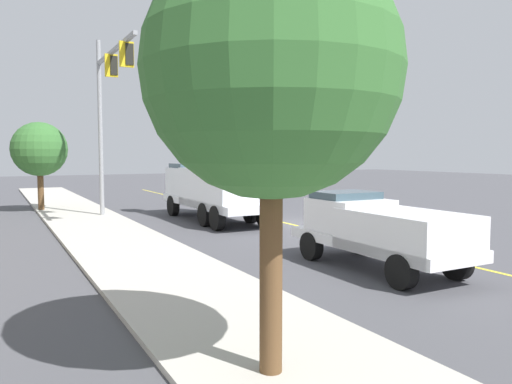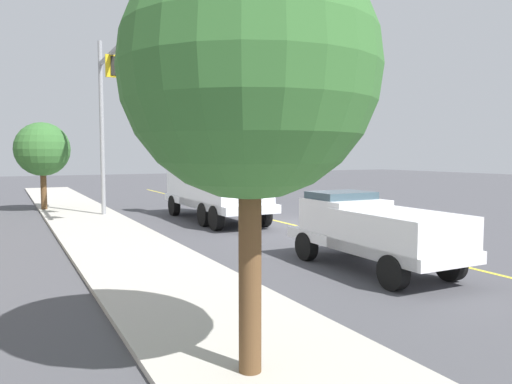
{
  "view_description": "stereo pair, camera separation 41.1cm",
  "coord_description": "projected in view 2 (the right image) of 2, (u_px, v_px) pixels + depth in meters",
  "views": [
    {
      "loc": [
        -18.52,
        12.13,
        3.17
      ],
      "look_at": [
        1.69,
        0.95,
        1.4
      ],
      "focal_mm": 34.61,
      "sensor_mm": 36.0,
      "label": 1
    },
    {
      "loc": [
        -18.72,
        11.77,
        3.17
      ],
      "look_at": [
        1.69,
        0.95,
        1.4
      ],
      "focal_mm": 34.61,
      "sensor_mm": 36.0,
      "label": 2
    }
  ],
  "objects": [
    {
      "name": "traffic_signal_mast",
      "position": [
        109.0,
        96.0,
        22.94
      ],
      "size": [
        7.14,
        0.6,
        8.78
      ],
      "color": "gray",
      "rests_on": "ground"
    },
    {
      "name": "passing_minivan",
      "position": [
        237.0,
        187.0,
        32.63
      ],
      "size": [
        4.82,
        2.0,
        1.69
      ],
      "color": "navy",
      "rests_on": "ground"
    },
    {
      "name": "lane_centre_stripe",
      "position": [
        292.0,
        225.0,
        22.23
      ],
      "size": [
        50.0,
        0.79,
        0.01
      ],
      "primitive_type": "cube",
      "rotation": [
        0.0,
        0.0,
        -0.01
      ],
      "color": "yellow",
      "rests_on": "ground"
    },
    {
      "name": "traffic_cone_mid_front",
      "position": [
        221.0,
        203.0,
        28.22
      ],
      "size": [
        0.4,
        0.4,
        0.83
      ],
      "color": "black",
      "rests_on": "ground"
    },
    {
      "name": "ground",
      "position": [
        292.0,
        225.0,
        22.23
      ],
      "size": [
        120.0,
        120.0,
        0.0
      ],
      "primitive_type": "plane",
      "color": "#47474C"
    },
    {
      "name": "street_tree_left",
      "position": [
        250.0,
        71.0,
        6.63
      ],
      "size": [
        3.52,
        3.52,
        6.07
      ],
      "color": "brown",
      "rests_on": "ground"
    },
    {
      "name": "utility_bucket_truck",
      "position": [
        214.0,
        187.0,
        23.6
      ],
      "size": [
        8.23,
        2.67,
        7.61
      ],
      "color": "white",
      "rests_on": "ground"
    },
    {
      "name": "service_pickup_truck",
      "position": [
        373.0,
        229.0,
        13.49
      ],
      "size": [
        5.63,
        2.25,
        2.06
      ],
      "color": "white",
      "rests_on": "ground"
    },
    {
      "name": "street_tree_right",
      "position": [
        42.0,
        150.0,
        27.17
      ],
      "size": [
        2.96,
        2.96,
        4.93
      ],
      "color": "brown",
      "rests_on": "ground"
    },
    {
      "name": "sidewalk_far_side",
      "position": [
        110.0,
        237.0,
        18.56
      ],
      "size": [
        60.04,
        4.35,
        0.12
      ],
      "primitive_type": "cube",
      "rotation": [
        0.0,
        0.0,
        -0.01
      ],
      "color": "#B2ADA3",
      "rests_on": "ground"
    }
  ]
}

